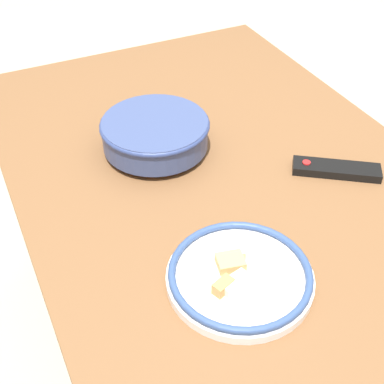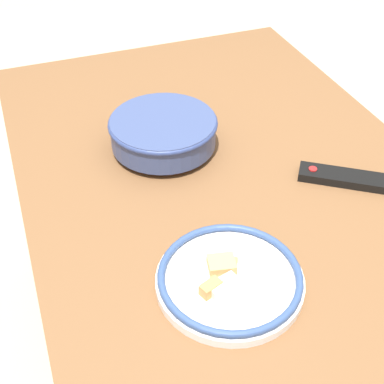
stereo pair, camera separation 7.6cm
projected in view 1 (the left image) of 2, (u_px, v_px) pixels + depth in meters
The scene contains 5 objects.
ground_plane at pixel (214, 355), 1.73m from camera, with size 8.00×8.00×0.00m, color #B7A88E.
dining_table at pixel (221, 197), 1.29m from camera, with size 1.40×0.92×0.76m.
noodle_bowl at pixel (155, 133), 1.27m from camera, with size 0.26×0.26×0.08m.
food_plate at pixel (240, 276), 0.97m from camera, with size 0.27×0.27×0.04m.
tv_remote at pixel (336, 169), 1.22m from camera, with size 0.16×0.19×0.02m.
Camera 1 is at (0.85, -0.48, 1.52)m, focal length 50.00 mm.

